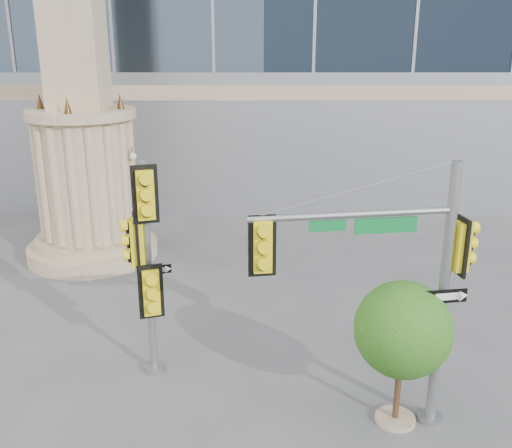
{
  "coord_description": "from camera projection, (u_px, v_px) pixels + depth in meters",
  "views": [
    {
      "loc": [
        -0.34,
        -9.71,
        7.16
      ],
      "look_at": [
        -0.33,
        2.0,
        3.42
      ],
      "focal_mm": 40.0,
      "sensor_mm": 36.0,
      "label": 1
    }
  ],
  "objects": [
    {
      "name": "street_tree",
      "position": [
        404.0,
        333.0,
        10.73
      ],
      "size": [
        1.89,
        1.84,
        2.94
      ],
      "color": "tan",
      "rests_on": "ground"
    },
    {
      "name": "main_signal_pole",
      "position": [
        397.0,
        272.0,
        10.2
      ],
      "size": [
        4.03,
        0.99,
        5.22
      ],
      "rotation": [
        0.0,
        0.0,
        0.16
      ],
      "color": "slate",
      "rests_on": "ground"
    },
    {
      "name": "monument",
      "position": [
        79.0,
        96.0,
        18.32
      ],
      "size": [
        4.4,
        4.4,
        16.6
      ],
      "color": "tan",
      "rests_on": "ground"
    },
    {
      "name": "ground",
      "position": [
        272.0,
        416.0,
        11.43
      ],
      "size": [
        120.0,
        120.0,
        0.0
      ],
      "primitive_type": "plane",
      "color": "#545456",
      "rests_on": "ground"
    },
    {
      "name": "secondary_signal_pole",
      "position": [
        146.0,
        254.0,
        12.06
      ],
      "size": [
        0.92,
        0.65,
        4.89
      ],
      "rotation": [
        0.0,
        0.0,
        0.31
      ],
      "color": "slate",
      "rests_on": "ground"
    }
  ]
}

